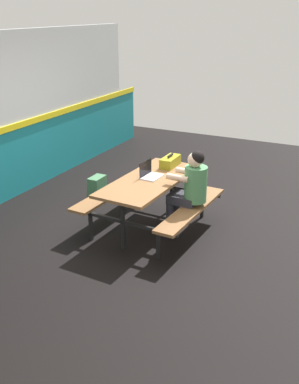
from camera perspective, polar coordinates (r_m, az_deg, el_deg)
ground_plane at (r=6.62m, az=0.77°, el=-3.91°), size 10.00×10.00×0.02m
accent_backdrop at (r=7.59m, az=-17.08°, el=8.64°), size 8.00×0.14×2.60m
picnic_table_main at (r=6.21m, az=-0.00°, el=0.20°), size 1.78×1.63×0.74m
student_nearer at (r=6.02m, az=5.13°, el=0.74°), size 0.37×0.53×1.21m
laptop_silver at (r=6.22m, az=0.05°, el=2.32°), size 0.33×0.24×0.22m
toolbox_grey at (r=6.65m, az=2.63°, el=3.85°), size 0.40×0.18×0.18m
backpack_dark at (r=7.23m, az=-6.62°, el=0.24°), size 0.30×0.22×0.44m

